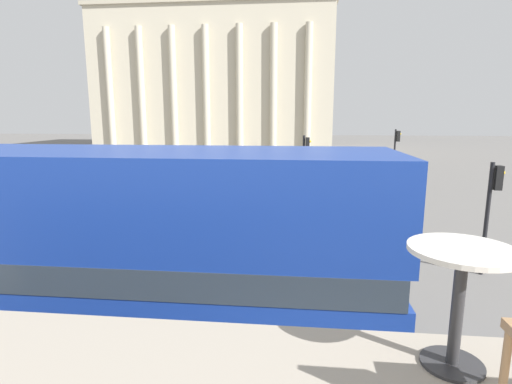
# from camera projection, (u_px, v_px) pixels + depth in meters

# --- Properties ---
(double_decker_bus) EXTENTS (10.37, 2.63, 4.11)m
(double_decker_bus) POSITION_uv_depth(u_px,v_px,m) (84.00, 256.00, 6.84)
(double_decker_bus) COLOR black
(double_decker_bus) RESTS_ON ground_plane
(cafe_dining_table) EXTENTS (0.60, 0.60, 0.73)m
(cafe_dining_table) POSITION_uv_depth(u_px,v_px,m) (460.00, 281.00, 2.27)
(cafe_dining_table) COLOR #2D2D30
(cafe_dining_table) RESTS_ON cafe_floor_slab
(plaza_building_left) EXTENTS (33.09, 14.22, 19.25)m
(plaza_building_left) POSITION_uv_depth(u_px,v_px,m) (217.00, 81.00, 57.73)
(plaza_building_left) COLOR beige
(plaza_building_left) RESTS_ON ground_plane
(traffic_light_near) EXTENTS (0.42, 0.24, 3.37)m
(traffic_light_near) POSITION_uv_depth(u_px,v_px,m) (491.00, 202.00, 11.53)
(traffic_light_near) COLOR black
(traffic_light_near) RESTS_ON ground_plane
(traffic_light_mid) EXTENTS (0.42, 0.24, 3.73)m
(traffic_light_mid) POSITION_uv_depth(u_px,v_px,m) (305.00, 161.00, 20.04)
(traffic_light_mid) COLOR black
(traffic_light_mid) RESTS_ON ground_plane
(traffic_light_far) EXTENTS (0.42, 0.24, 3.82)m
(traffic_light_far) POSITION_uv_depth(u_px,v_px,m) (396.00, 149.00, 26.39)
(traffic_light_far) COLOR black
(traffic_light_far) RESTS_ON ground_plane
(pedestrian_yellow) EXTENTS (0.32, 0.32, 1.79)m
(pedestrian_yellow) POSITION_uv_depth(u_px,v_px,m) (220.00, 198.00, 17.85)
(pedestrian_yellow) COLOR #282B33
(pedestrian_yellow) RESTS_ON ground_plane
(pedestrian_olive) EXTENTS (0.32, 0.32, 1.66)m
(pedestrian_olive) POSITION_uv_depth(u_px,v_px,m) (281.00, 188.00, 20.79)
(pedestrian_olive) COLOR #282B33
(pedestrian_olive) RESTS_ON ground_plane
(pedestrian_white) EXTENTS (0.32, 0.32, 1.67)m
(pedestrian_white) POSITION_uv_depth(u_px,v_px,m) (220.00, 160.00, 34.53)
(pedestrian_white) COLOR #282B33
(pedestrian_white) RESTS_ON ground_plane
(pedestrian_red) EXTENTS (0.32, 0.32, 1.78)m
(pedestrian_red) POSITION_uv_depth(u_px,v_px,m) (361.00, 158.00, 35.04)
(pedestrian_red) COLOR #282B33
(pedestrian_red) RESTS_ON ground_plane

